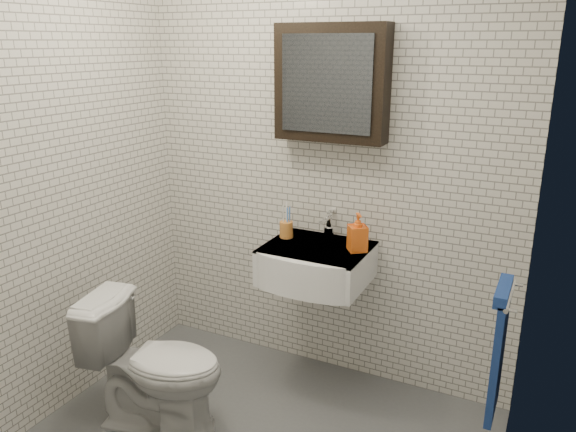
# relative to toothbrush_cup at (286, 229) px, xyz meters

# --- Properties ---
(room_shell) EXTENTS (2.22, 2.02, 2.51)m
(room_shell) POSITION_rel_toothbrush_cup_xyz_m (0.16, -0.83, 0.57)
(room_shell) COLOR silver
(room_shell) RESTS_ON ground
(washbasin) EXTENTS (0.55, 0.50, 0.20)m
(washbasin) POSITION_rel_toothbrush_cup_xyz_m (0.21, -0.10, -0.15)
(washbasin) COLOR white
(washbasin) RESTS_ON room_shell
(faucet) EXTENTS (0.06, 0.20, 0.15)m
(faucet) POSITION_rel_toothbrush_cup_xyz_m (0.21, 0.10, 0.02)
(faucet) COLOR silver
(faucet) RESTS_ON washbasin
(mirror_cabinet) EXTENTS (0.60, 0.15, 0.60)m
(mirror_cabinet) POSITION_rel_toothbrush_cup_xyz_m (0.21, 0.09, 0.80)
(mirror_cabinet) COLOR black
(mirror_cabinet) RESTS_ON room_shell
(towel_rail) EXTENTS (0.09, 0.30, 0.58)m
(towel_rail) POSITION_rel_toothbrush_cup_xyz_m (1.21, -0.48, -0.18)
(towel_rail) COLOR silver
(towel_rail) RESTS_ON room_shell
(toothbrush_cup) EXTENTS (0.08, 0.08, 0.20)m
(toothbrush_cup) POSITION_rel_toothbrush_cup_xyz_m (0.00, 0.00, 0.00)
(toothbrush_cup) COLOR #CC7D33
(toothbrush_cup) RESTS_ON washbasin
(soap_bottle) EXTENTS (0.13, 0.13, 0.21)m
(soap_bottle) POSITION_rel_toothbrush_cup_xyz_m (0.43, -0.02, 0.05)
(soap_bottle) COLOR #E55018
(soap_bottle) RESTS_ON washbasin
(toilet) EXTENTS (0.75, 0.52, 0.70)m
(toilet) POSITION_rel_toothbrush_cup_xyz_m (-0.36, -0.75, -0.55)
(toilet) COLOR silver
(toilet) RESTS_ON ground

